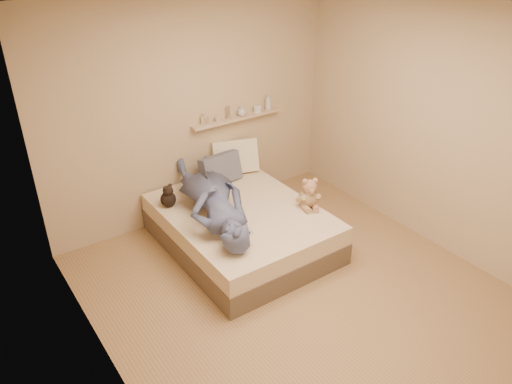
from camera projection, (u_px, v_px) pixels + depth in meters
room at (299, 171)px, 4.28m from camera, size 3.80×3.80×3.80m
bed at (241, 228)px, 5.47m from camera, size 1.50×1.90×0.45m
game_console at (245, 234)px, 4.68m from camera, size 0.19×0.12×0.06m
teddy_bear at (309, 195)px, 5.35m from camera, size 0.28×0.29×0.35m
dark_plush at (168, 197)px, 5.38m from camera, size 0.17×0.17×0.26m
pillow_cream at (235, 156)px, 6.09m from camera, size 0.61×0.43×0.43m
pillow_grey at (221, 169)px, 5.86m from camera, size 0.52×0.26×0.36m
person at (213, 199)px, 5.17m from camera, size 1.02×1.78×0.40m
wall_shelf at (237, 118)px, 5.97m from camera, size 1.20×0.12×0.03m
shelf_bottles at (245, 109)px, 5.99m from camera, size 0.99×0.12×0.20m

